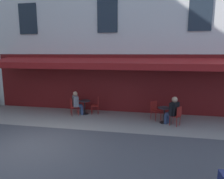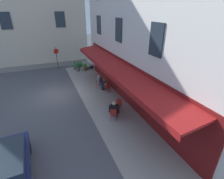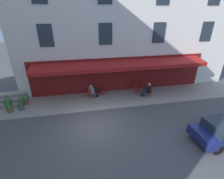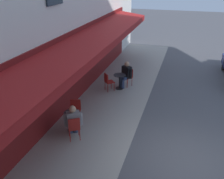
{
  "view_description": "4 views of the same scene",
  "coord_description": "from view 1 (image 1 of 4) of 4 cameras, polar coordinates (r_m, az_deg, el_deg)",
  "views": [
    {
      "loc": [
        -4.07,
        6.31,
        3.26
      ],
      "look_at": [
        -2.22,
        -3.38,
        1.53
      ],
      "focal_mm": 33.27,
      "sensor_mm": 36.0,
      "label": 1
    },
    {
      "loc": [
        -13.82,
        0.6,
        6.67
      ],
      "look_at": [
        -3.58,
        -3.64,
        1.4
      ],
      "focal_mm": 27.49,
      "sensor_mm": 36.0,
      "label": 2
    },
    {
      "loc": [
        0.41,
        8.81,
        6.98
      ],
      "look_at": [
        -1.92,
        -3.47,
        0.85
      ],
      "focal_mm": 26.09,
      "sensor_mm": 36.0,
      "label": 3
    },
    {
      "loc": [
        6.8,
        -0.31,
        5.42
      ],
      "look_at": [
        -2.6,
        -3.15,
        0.91
      ],
      "focal_mm": 41.38,
      "sensor_mm": 36.0,
      "label": 4
    }
  ],
  "objects": [
    {
      "name": "ground_plane",
      "position": [
        8.19,
        -20.75,
        -14.19
      ],
      "size": [
        70.0,
        70.0,
        0.0
      ],
      "primitive_type": "plane",
      "color": "#4C4C51"
    },
    {
      "name": "sidewalk_cafe_terrace",
      "position": [
        10.28,
        5.74,
        -8.57
      ],
      "size": [
        20.5,
        3.2,
        0.01
      ],
      "primitive_type": "cube",
      "color": "gray",
      "rests_on": "ground_plane"
    },
    {
      "name": "cafe_table_near_entrance",
      "position": [
        10.12,
        14.16,
        -6.23
      ],
      "size": [
        0.6,
        0.6,
        0.75
      ],
      "color": "black",
      "rests_on": "ground_plane"
    },
    {
      "name": "cafe_chair_red_back_row",
      "position": [
        9.83,
        17.4,
        -6.53
      ],
      "size": [
        0.55,
        0.55,
        0.91
      ],
      "color": "maroon",
      "rests_on": "ground_plane"
    },
    {
      "name": "cafe_chair_red_corner_left",
      "position": [
        10.54,
        11.72,
        -5.17
      ],
      "size": [
        0.56,
        0.56,
        0.91
      ],
      "color": "maroon",
      "rests_on": "ground_plane"
    },
    {
      "name": "cafe_table_mid_terrace",
      "position": [
        11.3,
        -7.52,
        -4.31
      ],
      "size": [
        0.6,
        0.6,
        0.75
      ],
      "color": "black",
      "rests_on": "ground_plane"
    },
    {
      "name": "cafe_chair_red_facing_street",
      "position": [
        11.17,
        -10.7,
        -4.27
      ],
      "size": [
        0.55,
        0.55,
        0.91
      ],
      "color": "maroon",
      "rests_on": "ground_plane"
    },
    {
      "name": "cafe_chair_red_near_door",
      "position": [
        11.25,
        -4.31,
        -4.02
      ],
      "size": [
        0.48,
        0.48,
        0.91
      ],
      "color": "maroon",
      "rests_on": "ground_plane"
    },
    {
      "name": "seated_patron_in_grey",
      "position": [
        11.18,
        -9.64,
        -3.49
      ],
      "size": [
        0.62,
        0.6,
        1.28
      ],
      "color": "navy",
      "rests_on": "ground_plane"
    },
    {
      "name": "seated_companion_in_black",
      "position": [
        9.88,
        16.32,
        -5.41
      ],
      "size": [
        0.67,
        0.64,
        1.34
      ],
      "color": "navy",
      "rests_on": "ground_plane"
    }
  ]
}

